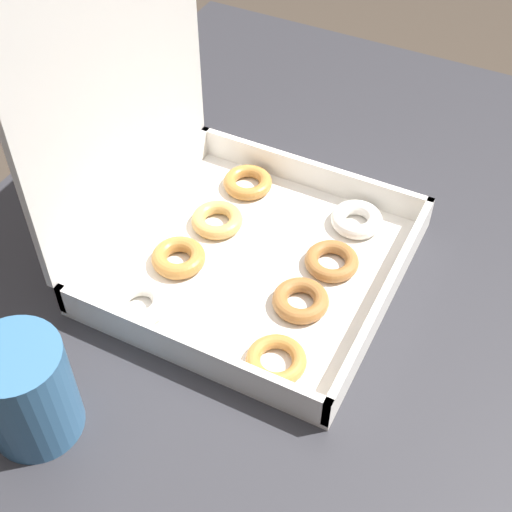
# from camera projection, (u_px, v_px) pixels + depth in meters

# --- Properties ---
(dining_table) EXTENTS (0.97, 0.81, 0.72)m
(dining_table) POSITION_uv_depth(u_px,v_px,m) (308.00, 325.00, 0.87)
(dining_table) COLOR #2D2D33
(dining_table) RESTS_ON ground_plane
(donut_box) EXTENTS (0.30, 0.31, 0.34)m
(donut_box) POSITION_uv_depth(u_px,v_px,m) (210.00, 202.00, 0.75)
(donut_box) COLOR silver
(donut_box) RESTS_ON dining_table
(coffee_mug) EXTENTS (0.08, 0.08, 0.11)m
(coffee_mug) POSITION_uv_depth(u_px,v_px,m) (26.00, 390.00, 0.61)
(coffee_mug) COLOR teal
(coffee_mug) RESTS_ON dining_table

